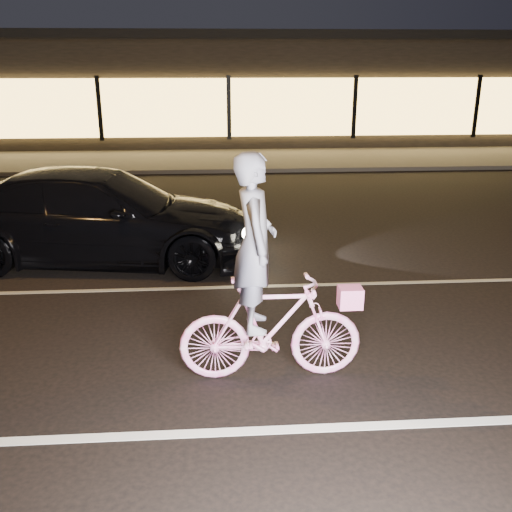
{
  "coord_description": "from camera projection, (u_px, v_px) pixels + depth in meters",
  "views": [
    {
      "loc": [
        -0.48,
        -5.9,
        3.23
      ],
      "look_at": [
        -0.03,
        0.6,
        0.97
      ],
      "focal_mm": 40.0,
      "sensor_mm": 36.0,
      "label": 1
    }
  ],
  "objects": [
    {
      "name": "ground",
      "position": [
        262.0,
        351.0,
        6.65
      ],
      "size": [
        90.0,
        90.0,
        0.0
      ],
      "primitive_type": "plane",
      "color": "black",
      "rests_on": "ground"
    },
    {
      "name": "lane_stripe_near",
      "position": [
        275.0,
        430.0,
        5.23
      ],
      "size": [
        60.0,
        0.12,
        0.01
      ],
      "primitive_type": "cube",
      "color": "silver",
      "rests_on": "ground"
    },
    {
      "name": "lane_stripe_far",
      "position": [
        252.0,
        287.0,
        8.53
      ],
      "size": [
        60.0,
        0.1,
        0.01
      ],
      "primitive_type": "cube",
      "color": "gray",
      "rests_on": "ground"
    },
    {
      "name": "sidewalk",
      "position": [
        231.0,
        160.0,
        18.88
      ],
      "size": [
        30.0,
        4.0,
        0.12
      ],
      "primitive_type": "cube",
      "color": "#383533",
      "rests_on": "ground"
    },
    {
      "name": "storefront",
      "position": [
        226.0,
        86.0,
        23.82
      ],
      "size": [
        25.4,
        8.42,
        4.2
      ],
      "color": "black",
      "rests_on": "ground"
    },
    {
      "name": "cyclist",
      "position": [
        267.0,
        303.0,
        5.84
      ],
      "size": [
        1.92,
        0.66,
        2.41
      ],
      "rotation": [
        0.0,
        0.0,
        1.57
      ],
      "color": "#FF30AE",
      "rests_on": "ground"
    },
    {
      "name": "sedan",
      "position": [
        102.0,
        216.0,
        9.46
      ],
      "size": [
        5.43,
        2.68,
        1.52
      ],
      "rotation": [
        0.0,
        0.0,
        1.46
      ],
      "color": "black",
      "rests_on": "ground"
    }
  ]
}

